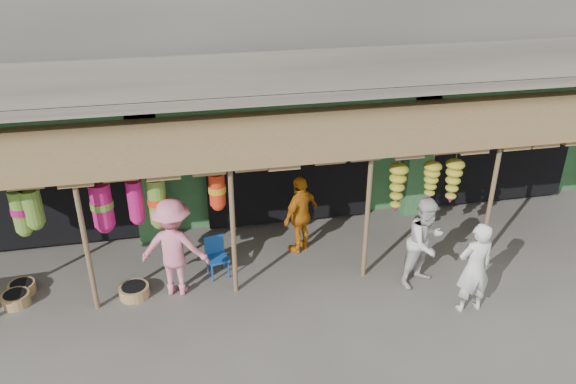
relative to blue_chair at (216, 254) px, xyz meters
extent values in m
plane|color=#514C47|center=(1.79, -0.44, -0.45)|extent=(80.00, 80.00, 0.00)
cube|color=#2D6033|center=(1.79, 4.71, 1.05)|extent=(16.00, 5.70, 3.00)
cube|color=gray|center=(1.79, 1.21, 2.75)|extent=(16.00, 0.90, 0.22)
cube|color=gray|center=(1.79, 0.81, 3.25)|extent=(16.00, 0.10, 0.80)
cube|color=#2D6033|center=(1.79, 1.61, 2.40)|extent=(16.00, 0.35, 0.35)
cube|color=yellow|center=(-3.21, 1.53, 2.30)|extent=(1.70, 0.06, 0.55)
cube|color=#B21414|center=(-3.21, 1.49, 2.30)|extent=(1.30, 0.02, 0.30)
cube|color=black|center=(-3.21, 2.56, 0.90)|extent=(3.60, 2.00, 2.50)
cube|color=black|center=(1.79, 2.56, 0.90)|extent=(3.60, 2.00, 2.50)
cube|color=black|center=(6.79, 2.56, 0.90)|extent=(3.60, 2.00, 2.50)
cube|color=#2D6033|center=(-1.21, 1.61, 1.05)|extent=(0.60, 0.35, 3.00)
cube|color=#2D6033|center=(4.79, 1.61, 1.05)|extent=(0.60, 0.35, 3.00)
cylinder|color=brown|center=(-2.21, -0.64, 0.85)|extent=(0.09, 0.09, 2.60)
cylinder|color=brown|center=(0.29, -0.64, 0.85)|extent=(0.09, 0.09, 2.60)
cylinder|color=brown|center=(2.79, -0.64, 0.85)|extent=(0.09, 0.09, 2.60)
cylinder|color=brown|center=(5.29, -0.64, 0.85)|extent=(0.09, 0.09, 2.60)
cylinder|color=brown|center=(1.54, -0.64, 2.05)|extent=(12.90, 0.08, 0.08)
cylinder|color=brown|center=(-1.21, -0.24, 1.90)|extent=(5.50, 0.06, 0.06)
cube|color=brown|center=(1.79, 0.46, 2.23)|extent=(14.00, 2.70, 0.22)
cylinder|color=#174996|center=(-0.11, -0.27, -0.27)|extent=(0.03, 0.03, 0.36)
cylinder|color=#174996|center=(0.21, -0.20, -0.27)|extent=(0.03, 0.03, 0.36)
cylinder|color=#174996|center=(-0.18, 0.05, -0.27)|extent=(0.03, 0.03, 0.36)
cylinder|color=#174996|center=(0.14, 0.12, -0.27)|extent=(0.03, 0.03, 0.36)
cube|color=#174996|center=(0.02, -0.07, -0.07)|extent=(0.45, 0.45, 0.05)
cube|color=#174996|center=(-0.02, 0.11, 0.15)|extent=(0.38, 0.11, 0.41)
cylinder|color=olive|center=(-3.61, 0.10, -0.35)|extent=(0.52, 0.52, 0.20)
cylinder|color=olive|center=(-1.57, -0.43, -0.34)|extent=(0.72, 0.72, 0.21)
cylinder|color=olive|center=(-3.65, -0.25, -0.34)|extent=(0.56, 0.56, 0.22)
imported|color=silver|center=(4.28, -2.02, 0.42)|extent=(0.65, 0.44, 1.75)
imported|color=silver|center=(3.79, -1.09, 0.44)|extent=(1.07, 0.98, 1.78)
imported|color=orange|center=(1.79, 0.51, 0.39)|extent=(1.03, 0.94, 1.69)
imported|color=pink|center=(-0.77, -0.43, 0.50)|extent=(1.37, 1.00, 1.91)
camera|label=1|loc=(-0.50, -9.25, 5.92)|focal=35.00mm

